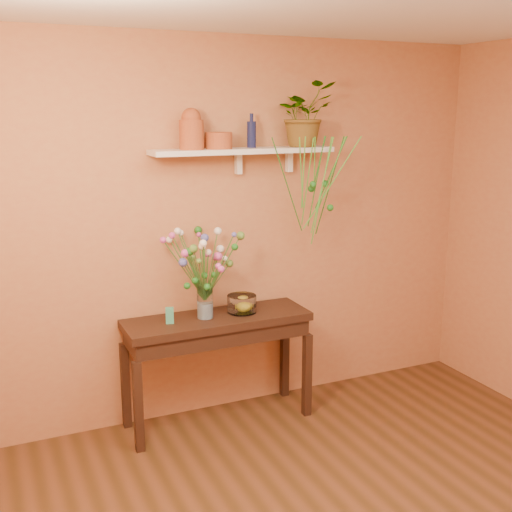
{
  "coord_description": "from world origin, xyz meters",
  "views": [
    {
      "loc": [
        -1.68,
        -2.19,
        2.2
      ],
      "look_at": [
        0.0,
        1.55,
        1.25
      ],
      "focal_mm": 44.68,
      "sensor_mm": 36.0,
      "label": 1
    }
  ],
  "objects_px": {
    "sideboard": "(217,332)",
    "blue_bottle": "(251,134)",
    "bouquet": "(204,255)",
    "glass_vase": "(205,304)",
    "spider_plant": "(304,114)",
    "terracotta_jug": "(191,130)",
    "glass_bowl": "(242,304)"
  },
  "relations": [
    {
      "from": "sideboard",
      "to": "glass_bowl",
      "type": "height_order",
      "value": "glass_bowl"
    },
    {
      "from": "bouquet",
      "to": "glass_bowl",
      "type": "height_order",
      "value": "bouquet"
    },
    {
      "from": "blue_bottle",
      "to": "glass_bowl",
      "type": "bearing_deg",
      "value": -138.53
    },
    {
      "from": "sideboard",
      "to": "blue_bottle",
      "type": "xyz_separation_m",
      "value": [
        0.32,
        0.13,
        1.36
      ]
    },
    {
      "from": "bouquet",
      "to": "spider_plant",
      "type": "bearing_deg",
      "value": 5.4
    },
    {
      "from": "terracotta_jug",
      "to": "glass_vase",
      "type": "bearing_deg",
      "value": -64.85
    },
    {
      "from": "blue_bottle",
      "to": "spider_plant",
      "type": "bearing_deg",
      "value": -7.44
    },
    {
      "from": "blue_bottle",
      "to": "spider_plant",
      "type": "distance_m",
      "value": 0.41
    },
    {
      "from": "spider_plant",
      "to": "glass_vase",
      "type": "relative_size",
      "value": 1.96
    },
    {
      "from": "terracotta_jug",
      "to": "glass_bowl",
      "type": "xyz_separation_m",
      "value": [
        0.32,
        -0.07,
        -1.22
      ]
    },
    {
      "from": "spider_plant",
      "to": "bouquet",
      "type": "xyz_separation_m",
      "value": [
        -0.79,
        -0.08,
        -0.92
      ]
    },
    {
      "from": "blue_bottle",
      "to": "bouquet",
      "type": "distance_m",
      "value": 0.9
    },
    {
      "from": "glass_vase",
      "to": "terracotta_jug",
      "type": "bearing_deg",
      "value": 115.15
    },
    {
      "from": "blue_bottle",
      "to": "bouquet",
      "type": "height_order",
      "value": "blue_bottle"
    },
    {
      "from": "bouquet",
      "to": "glass_bowl",
      "type": "distance_m",
      "value": 0.48
    },
    {
      "from": "glass_bowl",
      "to": "terracotta_jug",
      "type": "bearing_deg",
      "value": 166.91
    },
    {
      "from": "glass_vase",
      "to": "glass_bowl",
      "type": "relative_size",
      "value": 1.12
    },
    {
      "from": "spider_plant",
      "to": "glass_vase",
      "type": "bearing_deg",
      "value": -174.6
    },
    {
      "from": "terracotta_jug",
      "to": "bouquet",
      "type": "xyz_separation_m",
      "value": [
        0.04,
        -0.09,
        -0.83
      ]
    },
    {
      "from": "spider_plant",
      "to": "sideboard",
      "type": "bearing_deg",
      "value": -173.73
    },
    {
      "from": "glass_vase",
      "to": "bouquet",
      "type": "height_order",
      "value": "bouquet"
    },
    {
      "from": "sideboard",
      "to": "bouquet",
      "type": "bearing_deg",
      "value": 178.48
    },
    {
      "from": "spider_plant",
      "to": "glass_bowl",
      "type": "height_order",
      "value": "spider_plant"
    },
    {
      "from": "glass_vase",
      "to": "bouquet",
      "type": "xyz_separation_m",
      "value": [
        -0.0,
        -0.0,
        0.35
      ]
    },
    {
      "from": "sideboard",
      "to": "bouquet",
      "type": "relative_size",
      "value": 2.34
    },
    {
      "from": "blue_bottle",
      "to": "bouquet",
      "type": "xyz_separation_m",
      "value": [
        -0.41,
        -0.13,
        -0.79
      ]
    },
    {
      "from": "glass_vase",
      "to": "bouquet",
      "type": "bearing_deg",
      "value": -173.29
    },
    {
      "from": "glass_bowl",
      "to": "spider_plant",
      "type": "bearing_deg",
      "value": 6.9
    },
    {
      "from": "blue_bottle",
      "to": "bouquet",
      "type": "bearing_deg",
      "value": -163.01
    },
    {
      "from": "glass_vase",
      "to": "sideboard",
      "type": "bearing_deg",
      "value": -1.83
    },
    {
      "from": "terracotta_jug",
      "to": "bouquet",
      "type": "bearing_deg",
      "value": -66.67
    },
    {
      "from": "sideboard",
      "to": "spider_plant",
      "type": "bearing_deg",
      "value": 6.27
    }
  ]
}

